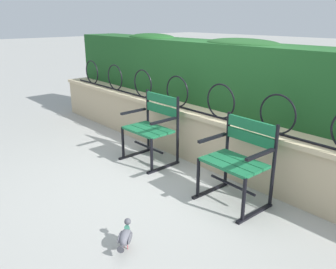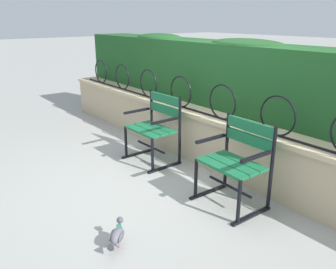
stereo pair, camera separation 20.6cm
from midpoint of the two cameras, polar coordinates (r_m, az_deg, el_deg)
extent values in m
plane|color=#9E9E99|center=(4.02, 0.54, -7.69)|extent=(60.00, 60.00, 0.00)
cube|color=tan|center=(4.40, 8.72, -1.20)|extent=(7.06, 0.35, 0.61)
cube|color=#CBB58F|center=(4.30, 8.94, 2.91)|extent=(7.06, 0.41, 0.05)
cylinder|color=black|center=(4.24, 8.26, 3.23)|extent=(6.53, 0.02, 0.02)
torus|color=black|center=(6.41, -10.16, 10.22)|extent=(0.42, 0.02, 0.42)
torus|color=black|center=(5.77, -6.58, 9.45)|extent=(0.42, 0.02, 0.42)
torus|color=black|center=(5.15, -2.15, 8.44)|extent=(0.42, 0.02, 0.42)
torus|color=black|center=(4.58, 3.41, 7.10)|extent=(0.42, 0.02, 0.42)
torus|color=black|center=(4.06, 10.42, 5.30)|extent=(0.42, 0.02, 0.42)
torus|color=black|center=(3.62, 19.24, 2.92)|extent=(0.42, 0.02, 0.42)
cube|color=#1E5123|center=(4.59, 13.66, 9.25)|extent=(6.92, 0.67, 0.83)
ellipsoid|color=#1C4F1F|center=(5.84, -0.46, 15.82)|extent=(0.91, 0.60, 0.12)
ellipsoid|color=#1D4820|center=(4.53, 14.18, 14.41)|extent=(1.06, 0.60, 0.12)
cube|color=#19663D|center=(4.32, -3.04, 0.52)|extent=(0.60, 0.14, 0.03)
cube|color=#19663D|center=(4.40, -1.60, 0.87)|extent=(0.60, 0.14, 0.03)
cube|color=#19663D|center=(4.48, -0.22, 1.21)|extent=(0.60, 0.14, 0.03)
cube|color=#19663D|center=(4.44, 0.82, 5.91)|extent=(0.59, 0.04, 0.11)
cube|color=#19663D|center=(4.48, 0.82, 4.15)|extent=(0.59, 0.04, 0.11)
cylinder|color=black|center=(4.33, 3.32, 0.55)|extent=(0.04, 0.04, 0.88)
cylinder|color=black|center=(4.14, -1.17, -3.52)|extent=(0.04, 0.04, 0.44)
cube|color=black|center=(4.33, 0.85, -5.47)|extent=(0.05, 0.52, 0.02)
cube|color=black|center=(4.12, 0.89, 2.26)|extent=(0.04, 0.40, 0.03)
cylinder|color=black|center=(4.76, -1.48, 2.29)|extent=(0.04, 0.04, 0.88)
cylinder|color=black|center=(4.59, -5.72, -1.31)|extent=(0.04, 0.04, 0.44)
cube|color=black|center=(4.77, -3.73, -3.17)|extent=(0.05, 0.52, 0.02)
cube|color=black|center=(4.58, -3.89, 3.91)|extent=(0.04, 0.40, 0.03)
cylinder|color=black|center=(4.48, -1.58, -2.08)|extent=(0.57, 0.04, 0.03)
cube|color=#19663D|center=(3.34, 10.53, -5.45)|extent=(0.59, 0.14, 0.03)
cube|color=#19663D|center=(3.43, 12.11, -4.86)|extent=(0.59, 0.14, 0.03)
cube|color=#19663D|center=(3.53, 13.59, -4.30)|extent=(0.59, 0.14, 0.03)
cube|color=#19663D|center=(3.49, 15.12, 1.27)|extent=(0.59, 0.05, 0.11)
cube|color=#19663D|center=(3.53, 14.94, -0.79)|extent=(0.59, 0.05, 0.11)
cylinder|color=black|center=(3.45, 18.43, -5.54)|extent=(0.04, 0.04, 0.86)
cylinder|color=black|center=(3.23, 13.49, -10.92)|extent=(0.04, 0.04, 0.44)
cube|color=black|center=(3.47, 15.32, -12.88)|extent=(0.05, 0.52, 0.02)
cube|color=black|center=(3.20, 16.25, -3.54)|extent=(0.05, 0.40, 0.03)
cylinder|color=black|center=(3.79, 11.22, -2.73)|extent=(0.04, 0.04, 0.86)
cylinder|color=black|center=(3.58, 6.29, -7.35)|extent=(0.04, 0.04, 0.44)
cube|color=black|center=(3.80, 8.32, -9.38)|extent=(0.05, 0.52, 0.02)
cube|color=black|center=(3.55, 8.78, -0.71)|extent=(0.05, 0.40, 0.03)
cylinder|color=black|center=(3.54, 11.84, -8.46)|extent=(0.56, 0.04, 0.03)
ellipsoid|color=#5B5B66|center=(2.94, -6.40, -16.35)|extent=(0.20, 0.21, 0.11)
cylinder|color=#2D6B56|center=(2.98, -6.05, -15.07)|extent=(0.07, 0.07, 0.06)
sphere|color=#494951|center=(2.96, -5.95, -13.95)|extent=(0.06, 0.06, 0.06)
cone|color=black|center=(2.99, -5.77, -13.71)|extent=(0.03, 0.03, 0.01)
cone|color=#404047|center=(2.86, -7.10, -17.72)|extent=(0.10, 0.10, 0.06)
ellipsoid|color=#4E4E56|center=(2.94, -7.29, -16.26)|extent=(0.11, 0.12, 0.07)
ellipsoid|color=#4E4E56|center=(2.92, -5.63, -16.49)|extent=(0.11, 0.12, 0.07)
cylinder|color=#C6515B|center=(3.00, -6.63, -17.44)|extent=(0.01, 0.01, 0.05)
cylinder|color=#C6515B|center=(2.98, -6.05, -17.76)|extent=(0.01, 0.01, 0.05)
camera|label=1|loc=(0.10, -88.47, 0.52)|focal=36.80mm
camera|label=2|loc=(0.10, 91.53, -0.52)|focal=36.80mm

